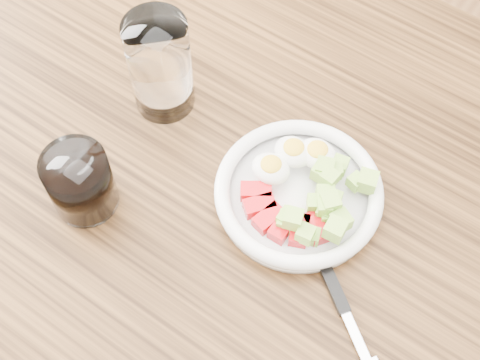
# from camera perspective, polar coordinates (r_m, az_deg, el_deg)

# --- Properties ---
(dining_table) EXTENTS (1.50, 0.90, 0.77)m
(dining_table) POSITION_cam_1_polar(r_m,az_deg,el_deg) (0.92, 0.16, -4.77)
(dining_table) COLOR brown
(dining_table) RESTS_ON ground
(bowl) EXTENTS (0.21, 0.21, 0.05)m
(bowl) POSITION_cam_1_polar(r_m,az_deg,el_deg) (0.82, 5.12, -0.96)
(bowl) COLOR white
(bowl) RESTS_ON dining_table
(fork) EXTENTS (0.19, 0.14, 0.01)m
(fork) POSITION_cam_1_polar(r_m,az_deg,el_deg) (0.78, 8.31, -9.73)
(fork) COLOR black
(fork) RESTS_ON dining_table
(water_glass) EXTENTS (0.08, 0.08, 0.14)m
(water_glass) POSITION_cam_1_polar(r_m,az_deg,el_deg) (0.86, -6.84, 9.64)
(water_glass) COLOR white
(water_glass) RESTS_ON dining_table
(coffee_glass) EXTENTS (0.08, 0.08, 0.09)m
(coffee_glass) POSITION_cam_1_polar(r_m,az_deg,el_deg) (0.82, -13.47, -0.23)
(coffee_glass) COLOR white
(coffee_glass) RESTS_ON dining_table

